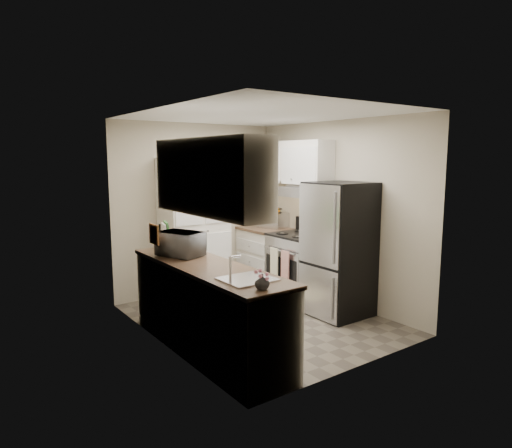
% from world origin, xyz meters
% --- Properties ---
extents(ground, '(3.20, 3.20, 0.00)m').
position_xyz_m(ground, '(0.00, 0.00, 0.00)').
color(ground, '#665B4C').
rests_on(ground, ground).
extents(room_shell, '(2.64, 3.24, 2.52)m').
position_xyz_m(room_shell, '(-0.02, -0.01, 1.63)').
color(room_shell, '#C2B49C').
rests_on(room_shell, ground).
extents(pantry_cabinet, '(0.90, 0.55, 2.00)m').
position_xyz_m(pantry_cabinet, '(-0.20, 1.32, 1.00)').
color(pantry_cabinet, silver).
rests_on(pantry_cabinet, ground).
extents(base_cabinet_left, '(0.60, 2.30, 0.88)m').
position_xyz_m(base_cabinet_left, '(-0.99, -0.43, 0.44)').
color(base_cabinet_left, silver).
rests_on(base_cabinet_left, ground).
extents(countertop_left, '(0.63, 2.33, 0.04)m').
position_xyz_m(countertop_left, '(-0.99, -0.43, 0.90)').
color(countertop_left, brown).
rests_on(countertop_left, base_cabinet_left).
extents(base_cabinet_right, '(0.60, 0.80, 0.88)m').
position_xyz_m(base_cabinet_right, '(0.99, 1.19, 0.44)').
color(base_cabinet_right, silver).
rests_on(base_cabinet_right, ground).
extents(countertop_right, '(0.63, 0.83, 0.04)m').
position_xyz_m(countertop_right, '(0.99, 1.19, 0.90)').
color(countertop_right, brown).
rests_on(countertop_right, base_cabinet_right).
extents(electric_range, '(0.71, 0.78, 1.13)m').
position_xyz_m(electric_range, '(0.97, 0.39, 0.48)').
color(electric_range, '#B7B7BC').
rests_on(electric_range, ground).
extents(refrigerator, '(0.70, 0.72, 1.70)m').
position_xyz_m(refrigerator, '(0.94, -0.41, 0.85)').
color(refrigerator, '#B7B7BC').
rests_on(refrigerator, ground).
extents(microwave, '(0.49, 0.58, 0.27)m').
position_xyz_m(microwave, '(-1.01, 0.12, 1.06)').
color(microwave, silver).
rests_on(microwave, countertop_left).
extents(wine_bottle, '(0.07, 0.07, 0.29)m').
position_xyz_m(wine_bottle, '(-1.10, 0.47, 1.07)').
color(wine_bottle, black).
rests_on(wine_bottle, countertop_left).
extents(flower_vase, '(0.15, 0.15, 0.13)m').
position_xyz_m(flower_vase, '(-1.06, -1.46, 0.99)').
color(flower_vase, silver).
rests_on(flower_vase, countertop_left).
extents(cutting_board, '(0.09, 0.25, 0.32)m').
position_xyz_m(cutting_board, '(-0.93, 0.63, 1.08)').
color(cutting_board, '#3B8138').
rests_on(cutting_board, countertop_left).
extents(toaster_oven, '(0.43, 0.48, 0.23)m').
position_xyz_m(toaster_oven, '(1.08, 1.13, 1.04)').
color(toaster_oven, '#B2B2B6').
rests_on(toaster_oven, countertop_right).
extents(fruit_basket, '(0.30, 0.30, 0.10)m').
position_xyz_m(fruit_basket, '(1.10, 1.13, 1.21)').
color(fruit_basket, '#FE9301').
rests_on(fruit_basket, toaster_oven).
extents(kitchen_mat, '(0.45, 0.70, 0.01)m').
position_xyz_m(kitchen_mat, '(-0.07, 0.47, 0.01)').
color(kitchen_mat, tan).
rests_on(kitchen_mat, ground).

